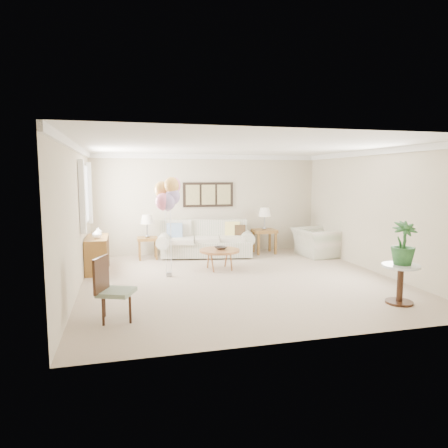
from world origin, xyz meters
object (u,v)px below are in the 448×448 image
sofa (206,242)px  accent_chair (111,287)px  armchair (316,242)px  balloon_cluster (168,194)px  coffee_table (220,251)px

sofa → accent_chair: (-2.23, -4.16, 0.12)m
armchair → balloon_cluster: bearing=103.0°
sofa → accent_chair: size_ratio=2.84×
coffee_table → armchair: bearing=17.2°
sofa → armchair: sofa is taller
accent_chair → coffee_table: bearing=50.1°
accent_chair → balloon_cluster: size_ratio=0.46×
armchair → balloon_cluster: balloon_cluster is taller
accent_chair → balloon_cluster: balloon_cluster is taller
sofa → balloon_cluster: bearing=-121.6°
accent_chair → armchair: bearing=35.1°
armchair → accent_chair: size_ratio=1.17×
coffee_table → sofa: bearing=89.3°
coffee_table → balloon_cluster: balloon_cluster is taller
coffee_table → armchair: (2.76, 0.85, -0.06)m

